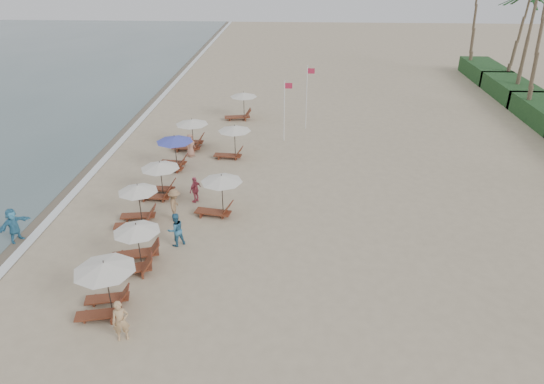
# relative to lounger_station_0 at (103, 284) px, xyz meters

# --- Properties ---
(ground) EXTENTS (160.00, 160.00, 0.00)m
(ground) POSITION_rel_lounger_station_0_xyz_m (5.53, 2.48, -1.33)
(ground) COLOR tan
(ground) RESTS_ON ground
(wet_sand_band) EXTENTS (3.20, 140.00, 0.01)m
(wet_sand_band) POSITION_rel_lounger_station_0_xyz_m (-6.97, 12.48, -1.33)
(wet_sand_band) COLOR #6B5E4C
(wet_sand_band) RESTS_ON ground
(foam_line) EXTENTS (0.50, 140.00, 0.02)m
(foam_line) POSITION_rel_lounger_station_0_xyz_m (-5.67, 12.48, -1.32)
(foam_line) COLOR white
(foam_line) RESTS_ON ground
(lounger_station_0) EXTENTS (2.53, 2.40, 2.33)m
(lounger_station_0) POSITION_rel_lounger_station_0_xyz_m (0.00, 0.00, 0.00)
(lounger_station_0) COLOR brown
(lounger_station_0) RESTS_ON ground
(lounger_station_1) EXTENTS (2.66, 2.55, 2.20)m
(lounger_station_1) POSITION_rel_lounger_station_0_xyz_m (0.17, 3.03, -0.35)
(lounger_station_1) COLOR brown
(lounger_station_1) RESTS_ON ground
(lounger_station_2) EXTENTS (2.38, 2.03, 2.27)m
(lounger_station_2) POSITION_rel_lounger_station_0_xyz_m (-0.80, 6.71, -0.21)
(lounger_station_2) COLOR brown
(lounger_station_2) RESTS_ON ground
(lounger_station_3) EXTENTS (2.45, 2.20, 2.13)m
(lounger_station_3) POSITION_rel_lounger_station_0_xyz_m (-0.51, 9.94, -0.21)
(lounger_station_3) COLOR brown
(lounger_station_3) RESTS_ON ground
(lounger_station_4) EXTENTS (2.48, 2.36, 2.22)m
(lounger_station_4) POSITION_rel_lounger_station_0_xyz_m (-0.56, 13.88, -0.07)
(lounger_station_4) COLOR brown
(lounger_station_4) RESTS_ON ground
(lounger_station_5) EXTENTS (2.62, 2.31, 2.15)m
(lounger_station_5) POSITION_rel_lounger_station_0_xyz_m (-0.25, 17.49, -0.25)
(lounger_station_5) COLOR brown
(lounger_station_5) RESTS_ON ground
(inland_station_0) EXTENTS (2.68, 2.24, 2.22)m
(inland_station_0) POSITION_rel_lounger_station_0_xyz_m (3.23, 8.01, 0.06)
(inland_station_0) COLOR brown
(inland_station_0) RESTS_ON ground
(inland_station_1) EXTENTS (2.63, 2.24, 2.22)m
(inland_station_1) POSITION_rel_lounger_station_0_xyz_m (2.97, 15.91, 0.09)
(inland_station_1) COLOR brown
(inland_station_1) RESTS_ON ground
(inland_station_2) EXTENTS (2.82, 2.24, 2.22)m
(inland_station_2) POSITION_rel_lounger_station_0_xyz_m (2.65, 24.16, -0.02)
(inland_station_2) COLOR brown
(inland_station_2) RESTS_ON ground
(beachgoer_near) EXTENTS (0.71, 0.58, 1.68)m
(beachgoer_near) POSITION_rel_lounger_station_0_xyz_m (1.11, -1.47, -0.49)
(beachgoer_near) COLOR tan
(beachgoer_near) RESTS_ON ground
(beachgoer_mid_a) EXTENTS (1.05, 1.02, 1.71)m
(beachgoer_mid_a) POSITION_rel_lounger_station_0_xyz_m (1.65, 4.90, -0.47)
(beachgoer_mid_a) COLOR teal
(beachgoer_mid_a) RESTS_ON ground
(beachgoer_mid_b) EXTENTS (0.80, 1.23, 1.79)m
(beachgoer_mid_b) POSITION_rel_lounger_station_0_xyz_m (1.07, 7.28, -0.44)
(beachgoer_mid_b) COLOR #926E4A
(beachgoer_mid_b) RESTS_ON ground
(beachgoer_far_a) EXTENTS (0.76, 0.97, 1.53)m
(beachgoer_far_a) POSITION_rel_lounger_station_0_xyz_m (1.72, 9.38, -0.56)
(beachgoer_far_a) COLOR #CA5169
(beachgoer_far_a) RESTS_ON ground
(beachgoer_far_b) EXTENTS (0.81, 0.92, 1.59)m
(beachgoer_far_b) POSITION_rel_lounger_station_0_xyz_m (0.11, 15.99, -0.53)
(beachgoer_far_b) COLOR #AA725C
(beachgoer_far_b) RESTS_ON ground
(waterline_walker) EXTENTS (1.22, 1.69, 1.77)m
(waterline_walker) POSITION_rel_lounger_station_0_xyz_m (-6.28, 4.86, -0.45)
(waterline_walker) COLOR teal
(waterline_walker) RESTS_ON ground
(flag_pole_near) EXTENTS (0.59, 0.08, 4.53)m
(flag_pole_near) POSITION_rel_lounger_station_0_xyz_m (6.42, 19.31, 1.18)
(flag_pole_near) COLOR silver
(flag_pole_near) RESTS_ON ground
(flag_pole_far) EXTENTS (0.60, 0.08, 4.95)m
(flag_pole_far) POSITION_rel_lounger_station_0_xyz_m (8.05, 22.14, 1.40)
(flag_pole_far) COLOR silver
(flag_pole_far) RESTS_ON ground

